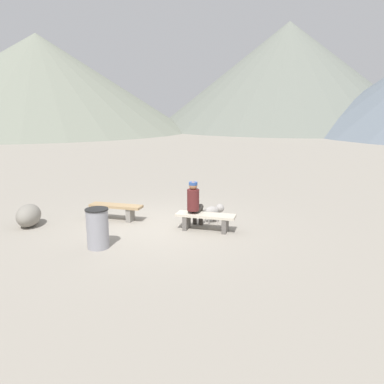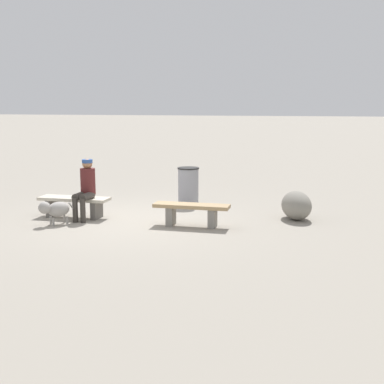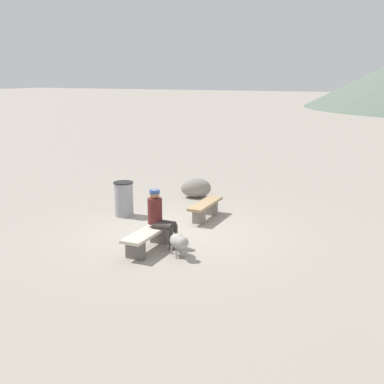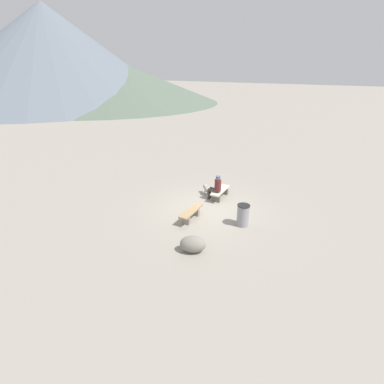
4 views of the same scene
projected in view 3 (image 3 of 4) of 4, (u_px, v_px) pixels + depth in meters
name	position (u px, v px, depth m)	size (l,w,h in m)	color
ground	(174.00, 234.00, 11.41)	(210.00, 210.00, 0.06)	gray
bench_left	(205.00, 207.00, 12.40)	(1.52, 0.45, 0.45)	gray
bench_right	(148.00, 237.00, 10.15)	(1.54, 0.51, 0.43)	#605B56
seated_person	(159.00, 215.00, 10.31)	(0.33, 0.65, 1.26)	#511E1E
dog	(179.00, 242.00, 9.81)	(0.56, 0.60, 0.49)	gray
trash_bin	(124.00, 199.00, 12.67)	(0.52, 0.52, 0.91)	gray
boulder	(196.00, 188.00, 14.62)	(0.92, 0.59, 0.59)	gray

